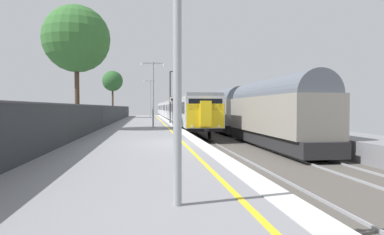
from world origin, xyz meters
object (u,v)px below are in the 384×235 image
at_px(platform_lamp_mid, 153,88).
at_px(platform_lamp_far, 150,96).
at_px(background_tree_left, 113,82).
at_px(background_tree_centre, 75,40).
at_px(platform_lamp_near, 177,19).
at_px(speed_limit_sign, 172,107).
at_px(freight_train_adjacent_track, 212,109).
at_px(signal_gantry, 173,91).
at_px(commuter_train_at_platform, 173,110).

relative_size(platform_lamp_mid, platform_lamp_far, 0.95).
xyz_separation_m(background_tree_left, background_tree_centre, (0.29, -28.47, 0.76)).
distance_m(platform_lamp_near, platform_lamp_mid, 22.35).
bearing_deg(speed_limit_sign, platform_lamp_near, -94.06).
relative_size(speed_limit_sign, background_tree_left, 0.36).
distance_m(platform_lamp_mid, platform_lamp_far, 22.35).
relative_size(freight_train_adjacent_track, platform_lamp_mid, 10.17).
distance_m(freight_train_adjacent_track, background_tree_centre, 21.72).
bearing_deg(freight_train_adjacent_track, platform_lamp_near, -101.96).
bearing_deg(signal_gantry, commuter_train_at_platform, 85.61).
bearing_deg(signal_gantry, background_tree_centre, -128.75).
xyz_separation_m(platform_lamp_mid, background_tree_centre, (-5.49, -3.23, 3.15)).
bearing_deg(signal_gantry, speed_limit_sign, -94.80).
distance_m(commuter_train_at_platform, speed_limit_sign, 23.72).
distance_m(signal_gantry, platform_lamp_far, 16.28).
height_order(speed_limit_sign, platform_lamp_far, platform_lamp_far).
bearing_deg(speed_limit_sign, commuter_train_at_platform, 85.54).
xyz_separation_m(signal_gantry, platform_lamp_near, (-2.08, -28.55, -0.27)).
distance_m(commuter_train_at_platform, platform_lamp_near, 48.06).
height_order(commuter_train_at_platform, platform_lamp_far, platform_lamp_far).
height_order(platform_lamp_near, background_tree_centre, background_tree_centre).
xyz_separation_m(commuter_train_at_platform, platform_lamp_mid, (-3.57, -25.54, 1.90)).
xyz_separation_m(commuter_train_at_platform, platform_lamp_near, (-3.57, -47.89, 1.76)).
distance_m(freight_train_adjacent_track, platform_lamp_near, 36.59).
xyz_separation_m(commuter_train_at_platform, speed_limit_sign, (-1.85, -23.64, 0.40)).
bearing_deg(platform_lamp_near, commuter_train_at_platform, 85.74).
distance_m(commuter_train_at_platform, signal_gantry, 19.50).
xyz_separation_m(speed_limit_sign, background_tree_left, (-7.50, 23.34, 3.90)).
distance_m(platform_lamp_far, background_tree_centre, 26.34).
height_order(freight_train_adjacent_track, platform_lamp_mid, platform_lamp_mid).
xyz_separation_m(signal_gantry, speed_limit_sign, (-0.36, -4.31, -1.64)).
distance_m(platform_lamp_far, background_tree_left, 6.83).
relative_size(commuter_train_at_platform, platform_lamp_near, 11.99).
bearing_deg(speed_limit_sign, background_tree_centre, -144.58).
bearing_deg(speed_limit_sign, background_tree_left, 107.81).
distance_m(freight_train_adjacent_track, platform_lamp_far, 11.88).
relative_size(commuter_train_at_platform, background_tree_left, 8.37).
bearing_deg(freight_train_adjacent_track, commuter_train_at_platform, 108.27).
height_order(signal_gantry, platform_lamp_near, signal_gantry).
bearing_deg(freight_train_adjacent_track, platform_lamp_far, 130.26).
xyz_separation_m(signal_gantry, background_tree_left, (-7.86, 19.03, 2.26)).
bearing_deg(platform_lamp_mid, signal_gantry, 71.42).
bearing_deg(platform_lamp_near, signal_gantry, 85.82).
height_order(freight_train_adjacent_track, speed_limit_sign, freight_train_adjacent_track).
relative_size(commuter_train_at_platform, signal_gantry, 11.48).
height_order(commuter_train_at_platform, signal_gantry, signal_gantry).
bearing_deg(speed_limit_sign, platform_lamp_far, 94.81).
distance_m(freight_train_adjacent_track, signal_gantry, 9.26).
distance_m(platform_lamp_mid, background_tree_centre, 7.11).
bearing_deg(platform_lamp_near, background_tree_left, 96.92).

